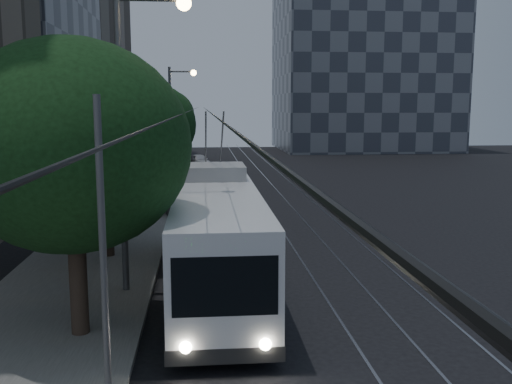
{
  "coord_description": "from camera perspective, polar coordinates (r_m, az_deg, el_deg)",
  "views": [
    {
      "loc": [
        -3.39,
        -20.75,
        5.79
      ],
      "look_at": [
        -1.09,
        3.63,
        2.08
      ],
      "focal_mm": 40.0,
      "sensor_mm": 36.0,
      "label": 1
    }
  ],
  "objects": [
    {
      "name": "streetlamp_near",
      "position": [
        17.46,
        -12.1,
        7.77
      ],
      "size": [
        2.25,
        0.44,
        9.21
      ],
      "color": "#575759",
      "rests_on": "ground"
    },
    {
      "name": "streetlamp_far",
      "position": [
        44.69,
        -8.06,
        7.94
      ],
      "size": [
        2.15,
        0.44,
        8.73
      ],
      "color": "#575759",
      "rests_on": "ground"
    },
    {
      "name": "overhead_wires",
      "position": [
        40.85,
        -7.64,
        5.28
      ],
      "size": [
        2.23,
        90.0,
        6.0
      ],
      "color": "black",
      "rests_on": "ground"
    },
    {
      "name": "tram_rails",
      "position": [
        41.58,
        2.8,
        0.61
      ],
      "size": [
        4.52,
        90.0,
        0.02
      ],
      "color": "gray",
      "rests_on": "ground"
    },
    {
      "name": "tree_1",
      "position": [
        21.86,
        -14.99,
        6.35
      ],
      "size": [
        5.62,
        5.62,
        7.58
      ],
      "color": "#30221A",
      "rests_on": "ground"
    },
    {
      "name": "car_white_d",
      "position": [
        55.02,
        -5.71,
        3.16
      ],
      "size": [
        2.49,
        3.83,
        1.21
      ],
      "primitive_type": "imported",
      "rotation": [
        0.0,
        0.0,
        0.32
      ],
      "color": "#B7B7BC",
      "rests_on": "ground"
    },
    {
      "name": "sidewalk",
      "position": [
        41.35,
        -11.05,
        0.51
      ],
      "size": [
        5.0,
        90.0,
        0.15
      ],
      "primitive_type": "cube",
      "color": "slate",
      "rests_on": "ground"
    },
    {
      "name": "tree_2",
      "position": [
        34.49,
        -10.64,
        6.61
      ],
      "size": [
        5.54,
        5.54,
        7.18
      ],
      "color": "#30221A",
      "rests_on": "ground"
    },
    {
      "name": "pickup_silver",
      "position": [
        31.75,
        -6.97,
        -0.54
      ],
      "size": [
        3.44,
        5.9,
        1.55
      ],
      "primitive_type": "imported",
      "rotation": [
        0.0,
        0.0,
        0.16
      ],
      "color": "#A4A5AB",
      "rests_on": "ground"
    },
    {
      "name": "trolleybus",
      "position": [
        18.11,
        -3.89,
        -4.44
      ],
      "size": [
        2.74,
        12.43,
        5.63
      ],
      "rotation": [
        0.0,
        0.0,
        -0.0
      ],
      "color": "silver",
      "rests_on": "ground"
    },
    {
      "name": "tree_5",
      "position": [
        59.91,
        -8.93,
        7.66
      ],
      "size": [
        5.67,
        5.67,
        7.46
      ],
      "color": "#30221A",
      "rests_on": "ground"
    },
    {
      "name": "tree_3",
      "position": [
        38.83,
        -10.06,
        6.96
      ],
      "size": [
        5.36,
        5.36,
        7.19
      ],
      "color": "#30221A",
      "rests_on": "ground"
    },
    {
      "name": "car_white_a",
      "position": [
        35.99,
        -4.93,
        0.37
      ],
      "size": [
        1.97,
        3.97,
        1.3
      ],
      "primitive_type": "imported",
      "rotation": [
        0.0,
        0.0,
        0.12
      ],
      "color": "silver",
      "rests_on": "ground"
    },
    {
      "name": "tree_4",
      "position": [
        47.63,
        -9.42,
        7.07
      ],
      "size": [
        4.69,
        4.69,
        6.74
      ],
      "color": "#30221A",
      "rests_on": "ground"
    },
    {
      "name": "car_white_c",
      "position": [
        46.46,
        -6.49,
        2.15
      ],
      "size": [
        1.47,
        3.76,
        1.22
      ],
      "primitive_type": "imported",
      "rotation": [
        0.0,
        0.0,
        0.05
      ],
      "color": "#B1B2B6",
      "rests_on": "ground"
    },
    {
      "name": "tree_0",
      "position": [
        14.36,
        -17.94,
        4.36
      ],
      "size": [
        5.72,
        5.72,
        7.42
      ],
      "color": "#30221A",
      "rests_on": "ground"
    },
    {
      "name": "building_distant_right",
      "position": [
        78.96,
        10.61,
        12.98
      ],
      "size": [
        22.0,
        18.0,
        24.0
      ],
      "primitive_type": "cube",
      "color": "#3A3F4A",
      "rests_on": "ground"
    },
    {
      "name": "car_white_b",
      "position": [
        42.18,
        -6.45,
        1.51
      ],
      "size": [
        2.84,
        4.56,
        1.23
      ],
      "primitive_type": "imported",
      "rotation": [
        0.0,
        0.0,
        0.28
      ],
      "color": "silver",
      "rests_on": "ground"
    },
    {
      "name": "ground",
      "position": [
        21.81,
        3.78,
        -6.8
      ],
      "size": [
        120.0,
        120.0,
        0.0
      ],
      "primitive_type": "plane",
      "color": "black",
      "rests_on": "ground"
    }
  ]
}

